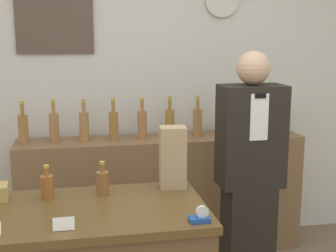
{
  "coord_description": "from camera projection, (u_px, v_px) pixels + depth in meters",
  "views": [
    {
      "loc": [
        -0.43,
        -1.7,
        1.71
      ],
      "look_at": [
        0.12,
        1.09,
        1.15
      ],
      "focal_mm": 50.0,
      "sensor_mm": 36.0,
      "label": 1
    }
  ],
  "objects": [
    {
      "name": "shelf_bottle_4",
      "position": [
        142.0,
        123.0,
        3.54
      ],
      "size": [
        0.07,
        0.07,
        0.32
      ],
      "color": "#A36A3F",
      "rests_on": "back_shelf"
    },
    {
      "name": "back_shelf",
      "position": [
        162.0,
        195.0,
        3.69
      ],
      "size": [
        2.2,
        0.37,
        0.93
      ],
      "color": "brown",
      "rests_on": "ground_plane"
    },
    {
      "name": "counter_bottle_2",
      "position": [
        102.0,
        182.0,
        2.4
      ],
      "size": [
        0.07,
        0.07,
        0.17
      ],
      "color": "brown",
      "rests_on": "display_counter"
    },
    {
      "name": "price_card_right",
      "position": [
        64.0,
        224.0,
        1.96
      ],
      "size": [
        0.09,
        0.02,
        0.06
      ],
      "color": "white",
      "rests_on": "display_counter"
    },
    {
      "name": "counter_bottle_1",
      "position": [
        47.0,
        186.0,
        2.34
      ],
      "size": [
        0.07,
        0.07,
        0.17
      ],
      "color": "#955424",
      "rests_on": "display_counter"
    },
    {
      "name": "shelf_bottle_5",
      "position": [
        170.0,
        122.0,
        3.6
      ],
      "size": [
        0.07,
        0.07,
        0.32
      ],
      "color": "#9F6C31",
      "rests_on": "back_shelf"
    },
    {
      "name": "shelf_bottle_8",
      "position": [
        251.0,
        120.0,
        3.7
      ],
      "size": [
        0.07,
        0.07,
        0.32
      ],
      "color": "#A1713B",
      "rests_on": "back_shelf"
    },
    {
      "name": "shelf_bottle_7",
      "position": [
        225.0,
        121.0,
        3.66
      ],
      "size": [
        0.07,
        0.07,
        0.32
      ],
      "color": "#A36C35",
      "rests_on": "back_shelf"
    },
    {
      "name": "shelf_bottle_2",
      "position": [
        84.0,
        125.0,
        3.47
      ],
      "size": [
        0.07,
        0.07,
        0.32
      ],
      "color": "#9F703F",
      "rests_on": "back_shelf"
    },
    {
      "name": "shelf_bottle_0",
      "position": [
        23.0,
        128.0,
        3.37
      ],
      "size": [
        0.07,
        0.07,
        0.32
      ],
      "color": "#996537",
      "rests_on": "back_shelf"
    },
    {
      "name": "tape_dispenser",
      "position": [
        200.0,
        217.0,
        2.05
      ],
      "size": [
        0.09,
        0.06,
        0.07
      ],
      "color": "#1E4799",
      "rests_on": "display_counter"
    },
    {
      "name": "back_wall",
      "position": [
        131.0,
        80.0,
        3.71
      ],
      "size": [
        5.2,
        0.09,
        2.7
      ],
      "color": "silver",
      "rests_on": "ground_plane"
    },
    {
      "name": "shelf_bottle_3",
      "position": [
        114.0,
        125.0,
        3.49
      ],
      "size": [
        0.07,
        0.07,
        0.32
      ],
      "color": "olive",
      "rests_on": "back_shelf"
    },
    {
      "name": "potted_plant",
      "position": [
        276.0,
        112.0,
        3.75
      ],
      "size": [
        0.22,
        0.22,
        0.32
      ],
      "color": "#4C3D2D",
      "rests_on": "back_shelf"
    },
    {
      "name": "shelf_bottle_1",
      "position": [
        54.0,
        127.0,
        3.42
      ],
      "size": [
        0.07,
        0.07,
        0.32
      ],
      "color": "#9D6D3E",
      "rests_on": "back_shelf"
    },
    {
      "name": "paper_bag",
      "position": [
        173.0,
        157.0,
        2.49
      ],
      "size": [
        0.15,
        0.13,
        0.33
      ],
      "color": "tan",
      "rests_on": "display_counter"
    },
    {
      "name": "shopkeeper",
      "position": [
        250.0,
        177.0,
        3.03
      ],
      "size": [
        0.41,
        0.26,
        1.61
      ],
      "color": "black",
      "rests_on": "ground_plane"
    },
    {
      "name": "shelf_bottle_6",
      "position": [
        197.0,
        121.0,
        3.63
      ],
      "size": [
        0.07,
        0.07,
        0.32
      ],
      "color": "#9C6E3E",
      "rests_on": "back_shelf"
    }
  ]
}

